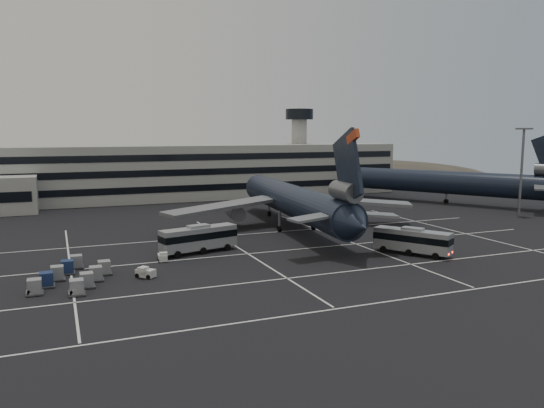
{
  "coord_description": "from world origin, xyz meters",
  "views": [
    {
      "loc": [
        -31.13,
        -66.53,
        17.47
      ],
      "look_at": [
        3.52,
        18.04,
        5.0
      ],
      "focal_mm": 35.0,
      "sensor_mm": 36.0,
      "label": 1
    }
  ],
  "objects_px": {
    "trijet_main": "(294,201)",
    "bus_near": "(412,240)",
    "tug_a": "(163,257)",
    "uld_cluster": "(72,275)",
    "bus_far": "(199,237)"
  },
  "relations": [
    {
      "from": "tug_a",
      "to": "bus_near",
      "type": "bearing_deg",
      "value": -11.54
    },
    {
      "from": "trijet_main",
      "to": "bus_far",
      "type": "bearing_deg",
      "value": -144.96
    },
    {
      "from": "tug_a",
      "to": "uld_cluster",
      "type": "xyz_separation_m",
      "value": [
        -11.69,
        -6.01,
        0.25
      ]
    },
    {
      "from": "bus_near",
      "to": "bus_far",
      "type": "height_order",
      "value": "bus_far"
    },
    {
      "from": "trijet_main",
      "to": "bus_far",
      "type": "height_order",
      "value": "trijet_main"
    },
    {
      "from": "trijet_main",
      "to": "bus_near",
      "type": "xyz_separation_m",
      "value": [
        7.58,
        -24.22,
        -3.12
      ]
    },
    {
      "from": "bus_near",
      "to": "tug_a",
      "type": "height_order",
      "value": "bus_near"
    },
    {
      "from": "uld_cluster",
      "to": "bus_near",
      "type": "bearing_deg",
      "value": -4.32
    },
    {
      "from": "bus_far",
      "to": "trijet_main",
      "type": "bearing_deg",
      "value": -74.61
    },
    {
      "from": "bus_near",
      "to": "bus_far",
      "type": "bearing_deg",
      "value": 123.5
    },
    {
      "from": "trijet_main",
      "to": "bus_far",
      "type": "distance_m",
      "value": 23.72
    },
    {
      "from": "bus_far",
      "to": "uld_cluster",
      "type": "relative_size",
      "value": 0.81
    },
    {
      "from": "tug_a",
      "to": "trijet_main",
      "type": "bearing_deg",
      "value": 33.24
    },
    {
      "from": "bus_near",
      "to": "uld_cluster",
      "type": "distance_m",
      "value": 45.82
    },
    {
      "from": "tug_a",
      "to": "uld_cluster",
      "type": "height_order",
      "value": "uld_cluster"
    }
  ]
}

